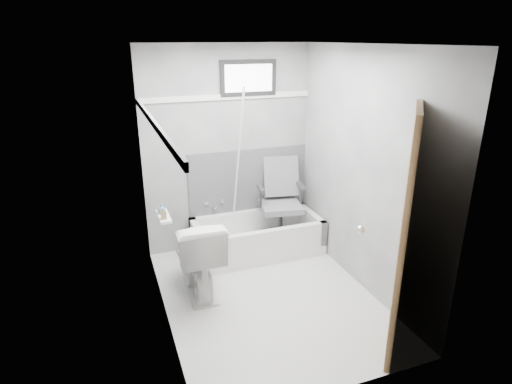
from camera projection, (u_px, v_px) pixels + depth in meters
name	position (u px, v px, depth m)	size (l,w,h in m)	color
floor	(268.00, 297.00, 4.29)	(2.60, 2.60, 0.00)	white
ceiling	(271.00, 44.00, 3.47)	(2.60, 2.60, 0.00)	silver
wall_back	(228.00, 150.00, 5.03)	(2.00, 0.02, 2.40)	slate
wall_front	(345.00, 245.00, 2.73)	(2.00, 0.02, 2.40)	slate
wall_left	(158.00, 197.00, 3.56)	(0.02, 2.60, 2.40)	slate
wall_right	(363.00, 172.00, 4.21)	(0.02, 2.60, 2.40)	slate
bathtub	(257.00, 236.00, 5.11)	(1.50, 0.70, 0.42)	silver
office_chair	(281.00, 201.00, 5.13)	(0.56, 0.56, 0.97)	#5C5D61
toilet	(198.00, 255.00, 4.27)	(0.46, 0.83, 0.81)	white
door	(457.00, 247.00, 3.14)	(0.78, 0.78, 2.00)	#53371F
window	(248.00, 78.00, 4.82)	(0.66, 0.04, 0.40)	black
backerboard	(249.00, 180.00, 5.24)	(1.50, 0.02, 0.78)	#4C4C4F
trim_back	(227.00, 97.00, 4.81)	(2.00, 0.02, 0.06)	white
trim_left	(153.00, 123.00, 3.35)	(0.02, 2.60, 0.06)	white
pole	(237.00, 168.00, 4.88)	(0.02, 0.02, 1.95)	silver
shelf	(164.00, 216.00, 3.93)	(0.10, 0.32, 0.03)	white
soap_bottle_a	(164.00, 213.00, 3.84)	(0.05, 0.05, 0.11)	olive
soap_bottle_b	(161.00, 208.00, 3.96)	(0.08, 0.08, 0.10)	slate
faucet	(214.00, 205.00, 5.16)	(0.26, 0.10, 0.16)	silver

